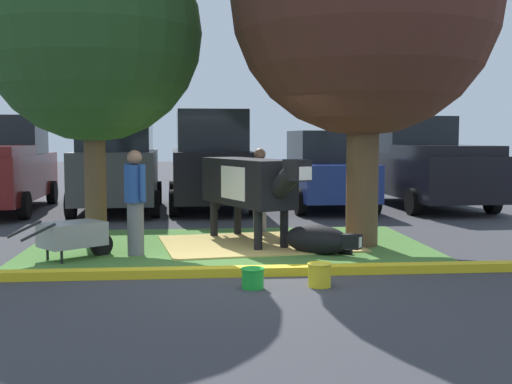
% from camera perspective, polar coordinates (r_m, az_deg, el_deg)
% --- Properties ---
extents(ground_plane, '(80.00, 80.00, 0.00)m').
position_cam_1_polar(ground_plane, '(9.20, -0.93, -6.94)').
color(ground_plane, '#38383D').
extents(grass_island, '(6.72, 4.29, 0.02)m').
position_cam_1_polar(grass_island, '(11.20, -2.35, -4.76)').
color(grass_island, '#477A33').
rests_on(grass_island, ground).
extents(curb_yellow, '(7.92, 0.24, 0.12)m').
position_cam_1_polar(curb_yellow, '(8.94, -1.57, -6.90)').
color(curb_yellow, yellow).
rests_on(curb_yellow, ground).
extents(hay_bedding, '(3.52, 2.84, 0.04)m').
position_cam_1_polar(hay_bedding, '(11.39, 0.14, -4.52)').
color(hay_bedding, tan).
rests_on(hay_bedding, ground).
extents(shade_tree_left, '(3.67, 3.67, 5.45)m').
position_cam_1_polar(shade_tree_left, '(11.63, -14.03, 13.24)').
color(shade_tree_left, brown).
rests_on(shade_tree_left, ground).
extents(shade_tree_right, '(4.49, 4.49, 6.38)m').
position_cam_1_polar(shade_tree_right, '(11.49, 9.42, 15.97)').
color(shade_tree_right, brown).
rests_on(shade_tree_right, ground).
extents(cow_holstein, '(1.62, 2.99, 1.53)m').
position_cam_1_polar(cow_holstein, '(11.35, -0.53, 0.80)').
color(cow_holstein, black).
rests_on(cow_holstein, ground).
extents(calf_lying, '(1.24, 1.05, 0.48)m').
position_cam_1_polar(calf_lying, '(10.51, 5.46, -4.16)').
color(calf_lying, black).
rests_on(calf_lying, ground).
extents(person_handler, '(0.53, 0.34, 1.65)m').
position_cam_1_polar(person_handler, '(12.65, 0.33, 0.36)').
color(person_handler, slate).
rests_on(person_handler, ground).
extents(person_visitor_near, '(0.35, 0.44, 1.67)m').
position_cam_1_polar(person_visitor_near, '(10.43, -10.45, -0.63)').
color(person_visitor_near, slate).
rests_on(person_visitor_near, ground).
extents(wheelbarrow, '(1.42, 1.28, 0.63)m').
position_cam_1_polar(wheelbarrow, '(10.36, -15.54, -3.61)').
color(wheelbarrow, gray).
rests_on(wheelbarrow, ground).
extents(bucket_green, '(0.30, 0.30, 0.26)m').
position_cam_1_polar(bucket_green, '(8.20, -0.28, -7.45)').
color(bucket_green, green).
rests_on(bucket_green, ground).
extents(bucket_yellow, '(0.31, 0.31, 0.30)m').
position_cam_1_polar(bucket_yellow, '(8.32, 5.53, -7.13)').
color(bucket_yellow, yellow).
rests_on(bucket_yellow, ground).
extents(suv_dark_grey, '(2.25, 4.66, 2.52)m').
position_cam_1_polar(suv_dark_grey, '(16.85, -11.92, 2.69)').
color(suv_dark_grey, '#3D3D42').
rests_on(suv_dark_grey, ground).
extents(suv_black, '(2.25, 4.66, 2.52)m').
position_cam_1_polar(suv_black, '(16.93, -4.00, 2.79)').
color(suv_black, black).
rests_on(suv_black, ground).
extents(sedan_blue, '(2.14, 4.46, 2.02)m').
position_cam_1_polar(sedan_blue, '(17.14, 5.93, 1.85)').
color(sedan_blue, navy).
rests_on(sedan_blue, ground).
extents(pickup_truck_black, '(2.36, 5.47, 2.42)m').
position_cam_1_polar(pickup_truck_black, '(18.10, 14.42, 2.29)').
color(pickup_truck_black, black).
rests_on(pickup_truck_black, ground).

